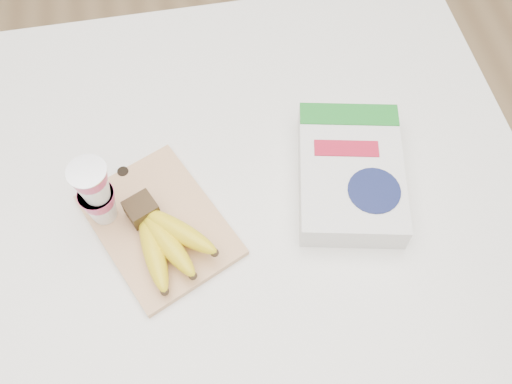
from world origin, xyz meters
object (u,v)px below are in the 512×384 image
bananas (164,238)px  cereal_box (350,173)px  table (181,296)px  yogurt_stack (96,192)px  cutting_board (159,225)px

bananas → cereal_box: size_ratio=0.64×
table → yogurt_stack: yogurt_stack is taller
cutting_board → cereal_box: size_ratio=0.89×
table → cutting_board: bearing=-77.0°
table → cereal_box: size_ratio=4.71×
table → bananas: 0.56m
cutting_board → bananas: bananas is taller
cereal_box → yogurt_stack: bearing=-168.3°
cutting_board → cereal_box: (0.34, 0.03, 0.02)m
bananas → yogurt_stack: yogurt_stack is taller
table → bananas: size_ratio=7.41×
table → cutting_board: 0.52m
bananas → yogurt_stack: bearing=142.2°
bananas → yogurt_stack: (-0.09, 0.07, 0.05)m
table → cereal_box: bearing=-5.7°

